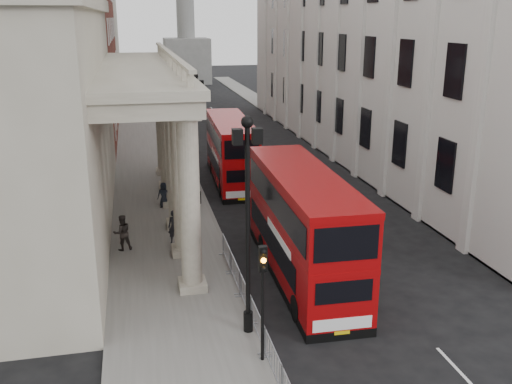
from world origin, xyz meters
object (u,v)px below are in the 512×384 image
(bus_far, at_px, (231,150))
(pedestrian_b, at_px, (122,233))
(lamp_post_south, at_px, (248,213))
(bus_near, at_px, (302,223))
(lamp_post_north, at_px, (175,97))
(lamp_post_mid, at_px, (196,130))
(pedestrian_a, at_px, (174,227))
(pedestrian_c, at_px, (164,195))
(traffic_light, at_px, (263,283))

(bus_far, relative_size, pedestrian_b, 5.70)
(lamp_post_south, distance_m, bus_far, 21.34)
(lamp_post_south, relative_size, bus_near, 0.71)
(lamp_post_north, xyz_separation_m, bus_far, (3.03, -11.03, -2.50))
(lamp_post_south, relative_size, lamp_post_mid, 1.00)
(lamp_post_north, xyz_separation_m, bus_near, (3.47, -27.51, -2.30))
(bus_far, height_order, pedestrian_a, bus_far)
(lamp_post_north, distance_m, pedestrian_b, 23.61)
(lamp_post_south, relative_size, lamp_post_north, 1.00)
(bus_near, height_order, pedestrian_a, bus_near)
(pedestrian_b, bearing_deg, bus_far, -137.97)
(bus_near, xyz_separation_m, bus_far, (-0.44, 16.48, -0.20))
(pedestrian_c, bearing_deg, lamp_post_north, 102.54)
(traffic_light, distance_m, pedestrian_b, 12.37)
(pedestrian_a, bearing_deg, bus_far, 77.08)
(pedestrian_b, bearing_deg, traffic_light, 98.69)
(bus_near, bearing_deg, traffic_light, -115.96)
(lamp_post_south, relative_size, pedestrian_a, 4.62)
(lamp_post_south, relative_size, traffic_light, 1.93)
(pedestrian_b, bearing_deg, pedestrian_c, -125.50)
(pedestrian_c, bearing_deg, pedestrian_a, -68.10)
(pedestrian_b, bearing_deg, lamp_post_north, -116.33)
(bus_near, relative_size, pedestrian_b, 6.15)
(lamp_post_south, xyz_separation_m, bus_far, (3.03, 20.97, -2.50))
(bus_near, bearing_deg, pedestrian_a, 138.72)
(bus_near, distance_m, pedestrian_b, 9.57)
(bus_far, relative_size, pedestrian_c, 6.73)
(lamp_post_mid, distance_m, traffic_light, 18.11)
(pedestrian_a, bearing_deg, lamp_post_mid, 83.45)
(lamp_post_south, relative_size, bus_far, 0.77)
(bus_far, bearing_deg, lamp_post_mid, -119.02)
(lamp_post_south, height_order, pedestrian_c, lamp_post_south)
(lamp_post_mid, bearing_deg, lamp_post_north, 90.00)
(lamp_post_mid, height_order, traffic_light, lamp_post_mid)
(bus_near, bearing_deg, lamp_post_north, 98.60)
(lamp_post_north, distance_m, pedestrian_c, 16.85)
(lamp_post_mid, relative_size, pedestrian_a, 4.62)
(lamp_post_north, distance_m, traffic_light, 34.07)
(lamp_post_mid, xyz_separation_m, pedestrian_c, (-2.21, -0.22, -3.99))
(lamp_post_mid, distance_m, pedestrian_b, 9.14)
(pedestrian_b, distance_m, pedestrian_c, 7.06)
(bus_near, bearing_deg, pedestrian_b, 151.64)
(lamp_post_south, bearing_deg, pedestrian_c, 97.98)
(lamp_post_north, relative_size, traffic_light, 1.93)
(lamp_post_south, distance_m, pedestrian_a, 10.54)
(lamp_post_north, bearing_deg, bus_far, -74.63)
(lamp_post_mid, relative_size, lamp_post_north, 1.00)
(lamp_post_north, height_order, pedestrian_a, lamp_post_north)
(bus_near, xyz_separation_m, pedestrian_b, (-8.20, 4.69, -1.55))
(bus_far, bearing_deg, pedestrian_c, -132.93)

